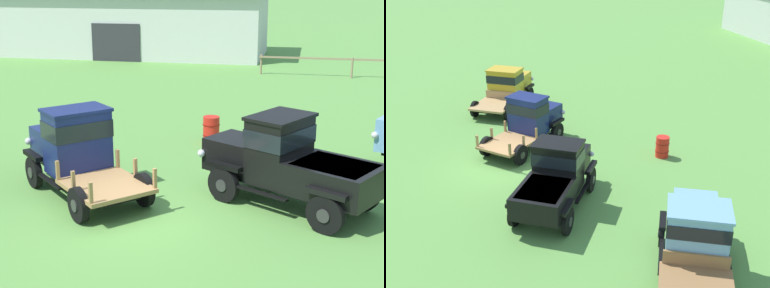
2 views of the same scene
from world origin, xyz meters
TOP-DOWN VIEW (x-y plane):
  - ground_plane at (0.00, 0.00)m, footprint 240.00×240.00m
  - vintage_truck_foreground_near at (-7.40, 1.06)m, footprint 4.92×3.84m
  - vintage_truck_second_in_line at (-2.02, 1.49)m, footprint 4.37×4.26m
  - vintage_truck_midrow_center at (3.48, 1.55)m, footprint 4.74×3.68m
  - vintage_truck_far_side at (7.76, 4.63)m, footprint 5.24×3.64m
  - oil_drum_beside_row at (0.70, 6.65)m, footprint 0.58×0.58m

SIDE VIEW (x-z plane):
  - ground_plane at x=0.00m, z-range 0.00..0.00m
  - oil_drum_beside_row at x=0.70m, z-range 0.00..0.89m
  - vintage_truck_far_side at x=7.76m, z-range 0.06..2.14m
  - vintage_truck_foreground_near at x=-7.40m, z-range 0.06..2.17m
  - vintage_truck_midrow_center at x=3.48m, z-range 0.00..2.26m
  - vintage_truck_second_in_line at x=-2.02m, z-range 0.02..2.27m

